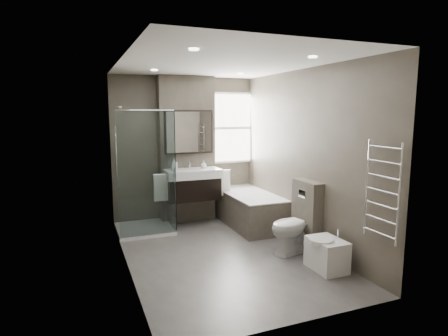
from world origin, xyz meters
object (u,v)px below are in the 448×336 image
bathtub (249,207)px  bidet (326,254)px  toilet (295,226)px  vanity (193,184)px

bathtub → bidet: 2.09m
toilet → bathtub: bearing=169.3°
bathtub → toilet: size_ratio=2.08×
bathtub → toilet: toilet is taller
vanity → bidet: bearing=-67.2°
toilet → bidet: bearing=-8.7°
vanity → bidet: (1.01, -2.41, -0.53)m
vanity → toilet: bearing=-60.8°
vanity → toilet: 2.02m
vanity → bidet: 2.67m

